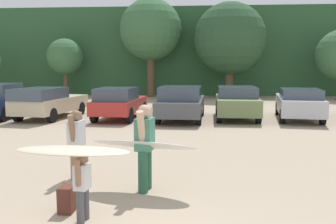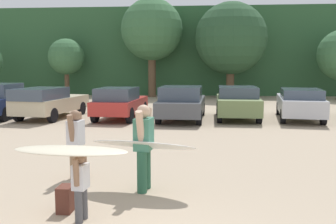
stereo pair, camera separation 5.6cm
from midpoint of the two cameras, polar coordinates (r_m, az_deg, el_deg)
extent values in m
cube|color=#2D5633|center=(38.01, 3.83, 8.63)|extent=(108.00, 12.00, 7.28)
cylinder|color=brown|center=(32.16, -14.91, 3.98)|extent=(0.37, 0.37, 1.96)
sphere|color=#38663D|center=(32.13, -15.03, 7.90)|extent=(2.87, 2.87, 2.87)
cylinder|color=brown|center=(30.73, -2.59, 5.26)|extent=(0.61, 0.61, 3.22)
sphere|color=#38663D|center=(30.84, -2.63, 12.08)|extent=(4.84, 4.84, 4.84)
cylinder|color=brown|center=(29.97, 8.94, 4.17)|extent=(0.60, 0.60, 2.20)
sphere|color=#284C2D|center=(30.01, 9.07, 10.69)|extent=(5.45, 5.45, 5.45)
cube|color=navy|center=(20.26, -23.55, 1.19)|extent=(2.00, 4.70, 0.68)
cylinder|color=black|center=(21.33, -19.68, 0.70)|extent=(0.24, 0.67, 0.67)
cylinder|color=black|center=(18.56, -23.28, -0.33)|extent=(0.24, 0.67, 0.67)
cube|color=beige|center=(19.15, -16.97, 1.10)|extent=(2.40, 4.55, 0.65)
cube|color=#3F4C5B|center=(18.23, -18.61, 2.58)|extent=(2.01, 2.68, 0.50)
cylinder|color=black|center=(20.83, -16.99, 0.64)|extent=(0.31, 0.67, 0.65)
cylinder|color=black|center=(20.07, -12.88, 0.54)|extent=(0.31, 0.67, 0.65)
cylinder|color=black|center=(18.40, -21.36, -0.33)|extent=(0.31, 0.67, 0.65)
cylinder|color=black|center=(17.54, -16.88, -0.48)|extent=(0.31, 0.67, 0.65)
cube|color=#B72D28|center=(18.10, -7.20, 0.99)|extent=(2.02, 4.11, 0.59)
cube|color=#3F4C5B|center=(17.51, -7.73, 2.66)|extent=(1.74, 2.14, 0.55)
cylinder|color=black|center=(19.61, -8.33, 0.56)|extent=(0.27, 0.71, 0.69)
cylinder|color=black|center=(19.21, -3.86, 0.49)|extent=(0.27, 0.71, 0.69)
cylinder|color=black|center=(17.13, -10.92, -0.40)|extent=(0.27, 0.71, 0.69)
cylinder|color=black|center=(16.67, -5.84, -0.51)|extent=(0.27, 0.71, 0.69)
cube|color=#4C4F54|center=(17.76, 1.91, 0.93)|extent=(2.13, 4.76, 0.65)
cube|color=#3F4C5B|center=(17.17, 1.75, 2.80)|extent=(1.87, 2.25, 0.59)
cylinder|color=black|center=(19.42, -0.21, 0.49)|extent=(0.25, 0.64, 0.64)
cylinder|color=black|center=(19.27, 4.90, 0.41)|extent=(0.25, 0.64, 0.64)
cylinder|color=black|center=(16.38, -1.62, -0.71)|extent=(0.25, 0.64, 0.64)
cylinder|color=black|center=(16.21, 4.45, -0.81)|extent=(0.25, 0.64, 0.64)
cube|color=#6B7F4C|center=(18.24, 10.03, 1.07)|extent=(1.99, 4.11, 0.72)
cube|color=#3F4C5B|center=(18.20, 10.07, 2.95)|extent=(1.79, 2.38, 0.48)
cylinder|color=black|center=(19.57, 7.29, 0.44)|extent=(0.24, 0.61, 0.61)
cylinder|color=black|center=(19.68, 12.22, 0.38)|extent=(0.24, 0.61, 0.61)
cylinder|color=black|center=(16.91, 7.44, -0.57)|extent=(0.24, 0.61, 0.61)
cylinder|color=black|center=(17.03, 13.13, -0.64)|extent=(0.24, 0.61, 0.61)
cube|color=silver|center=(18.87, 18.64, 1.03)|extent=(2.44, 4.94, 0.72)
cube|color=#3F4C5B|center=(18.26, 18.90, 2.61)|extent=(1.99, 2.66, 0.40)
cylinder|color=black|center=(20.38, 15.87, 0.53)|extent=(0.30, 0.66, 0.63)
cylinder|color=black|center=(20.54, 20.41, 0.40)|extent=(0.30, 0.66, 0.63)
cylinder|color=black|center=(17.29, 16.45, -0.59)|extent=(0.30, 0.66, 0.63)
cylinder|color=black|center=(17.48, 21.79, -0.73)|extent=(0.30, 0.66, 0.63)
cylinder|color=#26593F|center=(7.65, -3.93, -8.85)|extent=(0.19, 0.19, 0.83)
cylinder|color=#26593F|center=(7.92, -3.33, -8.29)|extent=(0.19, 0.19, 0.83)
cube|color=#3F7F66|center=(7.62, -3.67, -3.26)|extent=(0.37, 0.46, 0.63)
sphere|color=#D8AD8C|center=(7.55, -3.69, 0.10)|extent=(0.26, 0.26, 0.26)
cylinder|color=#D8AD8C|center=(7.37, -4.17, -2.30)|extent=(0.18, 0.34, 0.68)
cylinder|color=#D8AD8C|center=(7.82, -3.21, -1.77)|extent=(0.19, 0.44, 0.66)
cylinder|color=#4C4C51|center=(6.43, -13.07, -13.53)|extent=(0.12, 0.12, 0.53)
cylinder|color=#4C4C51|center=(6.59, -12.35, -12.99)|extent=(0.12, 0.12, 0.53)
cube|color=silver|center=(6.36, -12.82, -9.29)|extent=(0.24, 0.29, 0.41)
sphere|color=#8C664C|center=(6.29, -12.89, -6.77)|extent=(0.17, 0.17, 0.17)
cylinder|color=#8C664C|center=(6.20, -13.43, -8.71)|extent=(0.10, 0.13, 0.43)
cylinder|color=#8C664C|center=(6.46, -12.29, -8.04)|extent=(0.10, 0.11, 0.43)
cylinder|color=#8C6B4C|center=(8.76, -13.83, -7.33)|extent=(0.17, 0.17, 0.73)
cylinder|color=#8C6B4C|center=(8.99, -13.10, -6.95)|extent=(0.17, 0.17, 0.73)
cube|color=silver|center=(8.74, -13.58, -3.04)|extent=(0.32, 0.40, 0.56)
sphere|color=#8C664C|center=(8.68, -13.65, -0.47)|extent=(0.23, 0.23, 0.23)
cylinder|color=#8C664C|center=(8.54, -14.20, -2.30)|extent=(0.15, 0.26, 0.60)
cylinder|color=#8C664C|center=(8.90, -13.03, -1.90)|extent=(0.15, 0.19, 0.60)
ellipsoid|color=white|center=(7.64, -3.76, -4.87)|extent=(2.25, 1.06, 0.30)
ellipsoid|color=beige|center=(6.24, -14.24, -5.55)|extent=(1.88, 0.63, 0.12)
cube|color=#592D23|center=(6.96, -14.91, -12.32)|extent=(0.24, 0.34, 0.45)
camera|label=1|loc=(0.03, -90.13, -0.02)|focal=41.27mm
camera|label=2|loc=(0.03, 89.87, 0.02)|focal=41.27mm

